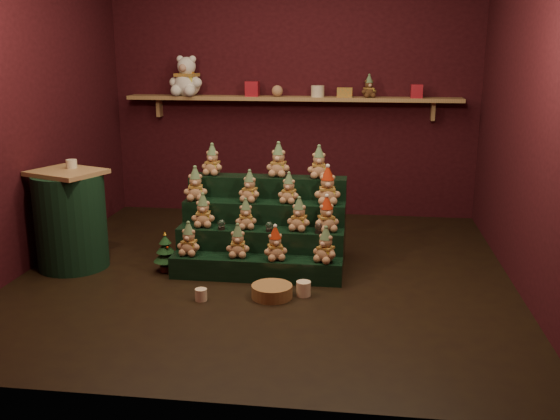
# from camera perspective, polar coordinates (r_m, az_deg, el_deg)

# --- Properties ---
(ground) EXTENTS (4.00, 4.00, 0.00)m
(ground) POSITION_cam_1_polar(r_m,az_deg,el_deg) (5.25, -1.33, -5.73)
(ground) COLOR black
(ground) RESTS_ON ground
(back_wall) EXTENTS (4.00, 0.10, 2.80)m
(back_wall) POSITION_cam_1_polar(r_m,az_deg,el_deg) (6.97, 1.24, 11.09)
(back_wall) COLOR black
(back_wall) RESTS_ON ground
(front_wall) EXTENTS (4.00, 0.10, 2.80)m
(front_wall) POSITION_cam_1_polar(r_m,az_deg,el_deg) (2.95, -7.66, 6.24)
(front_wall) COLOR black
(front_wall) RESTS_ON ground
(left_wall) EXTENTS (0.10, 4.00, 2.80)m
(left_wall) POSITION_cam_1_polar(r_m,az_deg,el_deg) (5.64, -22.75, 9.17)
(left_wall) COLOR black
(left_wall) RESTS_ON ground
(right_wall) EXTENTS (0.10, 4.00, 2.80)m
(right_wall) POSITION_cam_1_polar(r_m,az_deg,el_deg) (5.05, 22.50, 8.69)
(right_wall) COLOR black
(right_wall) RESTS_ON ground
(back_shelf) EXTENTS (3.60, 0.26, 0.24)m
(back_shelf) POSITION_cam_1_polar(r_m,az_deg,el_deg) (6.81, 1.07, 10.11)
(back_shelf) COLOR #A57A52
(back_shelf) RESTS_ON ground
(riser_tier_front) EXTENTS (1.40, 0.22, 0.18)m
(riser_tier_front) POSITION_cam_1_polar(r_m,az_deg,el_deg) (5.09, -2.22, -5.35)
(riser_tier_front) COLOR black
(riser_tier_front) RESTS_ON ground
(riser_tier_midfront) EXTENTS (1.40, 0.22, 0.36)m
(riser_tier_midfront) POSITION_cam_1_polar(r_m,az_deg,el_deg) (5.26, -1.82, -3.62)
(riser_tier_midfront) COLOR black
(riser_tier_midfront) RESTS_ON ground
(riser_tier_midback) EXTENTS (1.40, 0.22, 0.54)m
(riser_tier_midback) POSITION_cam_1_polar(r_m,az_deg,el_deg) (5.44, -1.45, -2.01)
(riser_tier_midback) COLOR black
(riser_tier_midback) RESTS_ON ground
(riser_tier_back) EXTENTS (1.40, 0.22, 0.72)m
(riser_tier_back) POSITION_cam_1_polar(r_m,az_deg,el_deg) (5.63, -1.11, -0.50)
(riser_tier_back) COLOR black
(riser_tier_back) RESTS_ON ground
(teddy_0) EXTENTS (0.21, 0.19, 0.27)m
(teddy_0) POSITION_cam_1_polar(r_m,az_deg,el_deg) (5.14, -8.33, -2.63)
(teddy_0) COLOR tan
(teddy_0) RESTS_ON riser_tier_front
(teddy_1) EXTENTS (0.21, 0.19, 0.27)m
(teddy_1) POSITION_cam_1_polar(r_m,az_deg,el_deg) (5.06, -3.88, -2.83)
(teddy_1) COLOR tan
(teddy_1) RESTS_ON riser_tier_front
(teddy_2) EXTENTS (0.24, 0.23, 0.27)m
(teddy_2) POSITION_cam_1_polar(r_m,az_deg,el_deg) (4.98, -0.44, -3.08)
(teddy_2) COLOR tan
(teddy_2) RESTS_ON riser_tier_front
(teddy_3) EXTENTS (0.26, 0.25, 0.28)m
(teddy_3) POSITION_cam_1_polar(r_m,az_deg,el_deg) (4.94, 4.20, -3.19)
(teddy_3) COLOR tan
(teddy_3) RESTS_ON riser_tier_front
(teddy_4) EXTENTS (0.22, 0.20, 0.28)m
(teddy_4) POSITION_cam_1_polar(r_m,az_deg,el_deg) (5.29, -7.04, -0.04)
(teddy_4) COLOR tan
(teddy_4) RESTS_ON riser_tier_midfront
(teddy_5) EXTENTS (0.21, 0.20, 0.25)m
(teddy_5) POSITION_cam_1_polar(r_m,az_deg,el_deg) (5.20, -3.15, -0.37)
(teddy_5) COLOR tan
(teddy_5) RESTS_ON riser_tier_midfront
(teddy_6) EXTENTS (0.23, 0.21, 0.27)m
(teddy_6) POSITION_cam_1_polar(r_m,az_deg,el_deg) (5.14, 1.75, -0.39)
(teddy_6) COLOR tan
(teddy_6) RESTS_ON riser_tier_midfront
(teddy_7) EXTENTS (0.26, 0.25, 0.29)m
(teddy_7) POSITION_cam_1_polar(r_m,az_deg,el_deg) (5.12, 4.27, -0.39)
(teddy_7) COLOR tan
(teddy_7) RESTS_ON riser_tier_midfront
(teddy_8) EXTENTS (0.24, 0.22, 0.29)m
(teddy_8) POSITION_cam_1_polar(r_m,az_deg,el_deg) (5.45, -7.74, 2.38)
(teddy_8) COLOR tan
(teddy_8) RESTS_ON riser_tier_midback
(teddy_9) EXTENTS (0.23, 0.21, 0.27)m
(teddy_9) POSITION_cam_1_polar(r_m,az_deg,el_deg) (5.36, -2.78, 2.17)
(teddy_9) COLOR tan
(teddy_9) RESTS_ON riser_tier_midback
(teddy_10) EXTENTS (0.21, 0.19, 0.26)m
(teddy_10) POSITION_cam_1_polar(r_m,az_deg,el_deg) (5.31, 0.82, 2.01)
(teddy_10) COLOR tan
(teddy_10) RESTS_ON riser_tier_midback
(teddy_11) EXTENTS (0.25, 0.23, 0.31)m
(teddy_11) POSITION_cam_1_polar(r_m,az_deg,el_deg) (5.29, 4.36, 2.23)
(teddy_11) COLOR tan
(teddy_11) RESTS_ON riser_tier_midback
(teddy_12) EXTENTS (0.22, 0.21, 0.27)m
(teddy_12) POSITION_cam_1_polar(r_m,az_deg,el_deg) (5.62, -6.20, 4.59)
(teddy_12) COLOR tan
(teddy_12) RESTS_ON riser_tier_back
(teddy_13) EXTENTS (0.23, 0.21, 0.29)m
(teddy_13) POSITION_cam_1_polar(r_m,az_deg,el_deg) (5.52, -0.13, 4.61)
(teddy_13) COLOR tan
(teddy_13) RESTS_ON riser_tier_back
(teddy_14) EXTENTS (0.21, 0.20, 0.28)m
(teddy_14) POSITION_cam_1_polar(r_m,az_deg,el_deg) (5.47, 3.57, 4.38)
(teddy_14) COLOR tan
(teddy_14) RESTS_ON riser_tier_back
(snow_globe_a) EXTENTS (0.06, 0.06, 0.08)m
(snow_globe_a) POSITION_cam_1_polar(r_m,az_deg,el_deg) (5.20, -5.37, -1.34)
(snow_globe_a) COLOR black
(snow_globe_a) RESTS_ON riser_tier_midfront
(snow_globe_b) EXTENTS (0.06, 0.06, 0.08)m
(snow_globe_b) POSITION_cam_1_polar(r_m,az_deg,el_deg) (5.13, -1.00, -1.53)
(snow_globe_b) COLOR black
(snow_globe_b) RESTS_ON riser_tier_midfront
(snow_globe_c) EXTENTS (0.07, 0.07, 0.09)m
(snow_globe_c) POSITION_cam_1_polar(r_m,az_deg,el_deg) (5.08, 3.56, -1.65)
(snow_globe_c) COLOR black
(snow_globe_c) RESTS_ON riser_tier_midfront
(side_table) EXTENTS (0.68, 0.63, 0.84)m
(side_table) POSITION_cam_1_polar(r_m,az_deg,el_deg) (5.55, -18.59, -0.86)
(side_table) COLOR #A57A52
(side_table) RESTS_ON ground
(table_ornament) EXTENTS (0.09, 0.09, 0.07)m
(table_ornament) POSITION_cam_1_polar(r_m,az_deg,el_deg) (5.54, -18.53, 4.03)
(table_ornament) COLOR beige
(table_ornament) RESTS_ON side_table
(mini_christmas_tree) EXTENTS (0.21, 0.21, 0.35)m
(mini_christmas_tree) POSITION_cam_1_polar(r_m,az_deg,el_deg) (5.31, -10.42, -3.81)
(mini_christmas_tree) COLOR #422117
(mini_christmas_tree) RESTS_ON ground
(mug_left) EXTENTS (0.09, 0.09, 0.09)m
(mug_left) POSITION_cam_1_polar(r_m,az_deg,el_deg) (4.71, -7.23, -7.69)
(mug_left) COLOR beige
(mug_left) RESTS_ON ground
(mug_right) EXTENTS (0.11, 0.11, 0.11)m
(mug_right) POSITION_cam_1_polar(r_m,az_deg,el_deg) (4.77, 2.16, -7.19)
(mug_right) COLOR beige
(mug_right) RESTS_ON ground
(wicker_basket) EXTENTS (0.38, 0.38, 0.10)m
(wicker_basket) POSITION_cam_1_polar(r_m,az_deg,el_deg) (4.73, -0.74, -7.44)
(wicker_basket) COLOR #97643D
(wicker_basket) RESTS_ON ground
(white_bear) EXTENTS (0.45, 0.42, 0.54)m
(white_bear) POSITION_cam_1_polar(r_m,az_deg,el_deg) (6.98, -8.53, 12.49)
(white_bear) COLOR white
(white_bear) RESTS_ON back_shelf
(brown_bear) EXTENTS (0.20, 0.19, 0.23)m
(brown_bear) POSITION_cam_1_polar(r_m,az_deg,el_deg) (6.72, 8.13, 11.12)
(brown_bear) COLOR #4F2E1A
(brown_bear) RESTS_ON back_shelf
(gift_tin_red_a) EXTENTS (0.14, 0.14, 0.16)m
(gift_tin_red_a) POSITION_cam_1_polar(r_m,az_deg,el_deg) (6.84, -2.54, 11.01)
(gift_tin_red_a) COLOR #A51928
(gift_tin_red_a) RESTS_ON back_shelf
(gift_tin_cream) EXTENTS (0.14, 0.14, 0.12)m
(gift_tin_cream) POSITION_cam_1_polar(r_m,az_deg,el_deg) (6.75, 3.46, 10.78)
(gift_tin_cream) COLOR beige
(gift_tin_cream) RESTS_ON back_shelf
(gift_tin_red_b) EXTENTS (0.12, 0.12, 0.14)m
(gift_tin_red_b) POSITION_cam_1_polar(r_m,az_deg,el_deg) (6.75, 12.37, 10.57)
(gift_tin_red_b) COLOR #A51928
(gift_tin_red_b) RESTS_ON back_shelf
(shelf_plush_ball) EXTENTS (0.12, 0.12, 0.12)m
(shelf_plush_ball) POSITION_cam_1_polar(r_m,az_deg,el_deg) (6.79, -0.25, 10.83)
(shelf_plush_ball) COLOR tan
(shelf_plush_ball) RESTS_ON back_shelf
(scarf_gift_box) EXTENTS (0.16, 0.10, 0.10)m
(scarf_gift_box) POSITION_cam_1_polar(r_m,az_deg,el_deg) (6.74, 5.94, 10.64)
(scarf_gift_box) COLOR orange
(scarf_gift_box) RESTS_ON back_shelf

